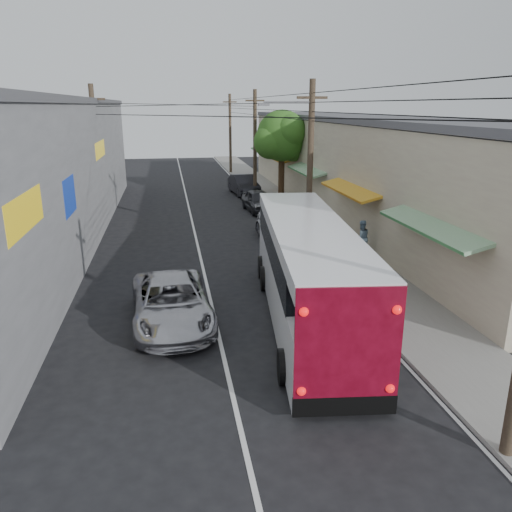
{
  "coord_description": "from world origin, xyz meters",
  "views": [
    {
      "loc": [
        -1.29,
        -9.54,
        6.87
      ],
      "look_at": [
        1.6,
        6.99,
        1.79
      ],
      "focal_mm": 35.0,
      "sensor_mm": 36.0,
      "label": 1
    }
  ],
  "objects_px": {
    "pedestrian_near": "(311,231)",
    "coach_bus": "(307,270)",
    "pedestrian_far": "(361,238)",
    "parked_suv": "(287,228)",
    "parked_car_mid": "(259,201)",
    "parked_car_far": "(244,185)",
    "jeepney": "(172,302)"
  },
  "relations": [
    {
      "from": "parked_car_mid",
      "to": "pedestrian_far",
      "type": "xyz_separation_m",
      "value": [
        2.81,
        -11.32,
        0.24
      ]
    },
    {
      "from": "parked_car_far",
      "to": "parked_suv",
      "type": "bearing_deg",
      "value": -95.52
    },
    {
      "from": "parked_car_far",
      "to": "pedestrian_near",
      "type": "relative_size",
      "value": 2.64
    },
    {
      "from": "parked_suv",
      "to": "parked_car_far",
      "type": "height_order",
      "value": "parked_suv"
    },
    {
      "from": "coach_bus",
      "to": "pedestrian_far",
      "type": "distance_m",
      "value": 7.71
    },
    {
      "from": "pedestrian_near",
      "to": "jeepney",
      "type": "bearing_deg",
      "value": 54.33
    },
    {
      "from": "parked_suv",
      "to": "jeepney",
      "type": "bearing_deg",
      "value": -129.19
    },
    {
      "from": "parked_car_mid",
      "to": "jeepney",
      "type": "bearing_deg",
      "value": -113.62
    },
    {
      "from": "pedestrian_far",
      "to": "coach_bus",
      "type": "bearing_deg",
      "value": 48.73
    },
    {
      "from": "jeepney",
      "to": "coach_bus",
      "type": "bearing_deg",
      "value": -7.8
    },
    {
      "from": "parked_car_mid",
      "to": "coach_bus",
      "type": "bearing_deg",
      "value": -99.62
    },
    {
      "from": "pedestrian_far",
      "to": "pedestrian_near",
      "type": "bearing_deg",
      "value": -41.65
    },
    {
      "from": "pedestrian_near",
      "to": "pedestrian_far",
      "type": "height_order",
      "value": "pedestrian_near"
    },
    {
      "from": "parked_car_mid",
      "to": "pedestrian_near",
      "type": "xyz_separation_m",
      "value": [
        0.8,
        -9.89,
        0.3
      ]
    },
    {
      "from": "parked_suv",
      "to": "pedestrian_far",
      "type": "distance_m",
      "value": 4.23
    },
    {
      "from": "pedestrian_far",
      "to": "jeepney",
      "type": "bearing_deg",
      "value": 27.74
    },
    {
      "from": "parked_car_mid",
      "to": "parked_suv",
      "type": "bearing_deg",
      "value": -94.46
    },
    {
      "from": "parked_suv",
      "to": "parked_car_far",
      "type": "bearing_deg",
      "value": 84.2
    },
    {
      "from": "parked_car_mid",
      "to": "pedestrian_near",
      "type": "distance_m",
      "value": 9.93
    },
    {
      "from": "coach_bus",
      "to": "pedestrian_near",
      "type": "height_order",
      "value": "coach_bus"
    },
    {
      "from": "parked_suv",
      "to": "parked_car_far",
      "type": "distance_m",
      "value": 14.91
    },
    {
      "from": "parked_car_mid",
      "to": "pedestrian_far",
      "type": "height_order",
      "value": "pedestrian_far"
    },
    {
      "from": "pedestrian_near",
      "to": "pedestrian_far",
      "type": "distance_m",
      "value": 2.46
    },
    {
      "from": "pedestrian_far",
      "to": "parked_suv",
      "type": "bearing_deg",
      "value": -54.65
    },
    {
      "from": "parked_car_mid",
      "to": "pedestrian_near",
      "type": "bearing_deg",
      "value": -89.84
    },
    {
      "from": "jeepney",
      "to": "parked_car_far",
      "type": "distance_m",
      "value": 24.76
    },
    {
      "from": "parked_suv",
      "to": "pedestrian_near",
      "type": "bearing_deg",
      "value": -71.03
    },
    {
      "from": "pedestrian_near",
      "to": "coach_bus",
      "type": "bearing_deg",
      "value": 79.8
    },
    {
      "from": "jeepney",
      "to": "parked_car_mid",
      "type": "height_order",
      "value": "jeepney"
    },
    {
      "from": "parked_suv",
      "to": "parked_car_far",
      "type": "xyz_separation_m",
      "value": [
        0.0,
        14.91,
        -0.03
      ]
    },
    {
      "from": "coach_bus",
      "to": "parked_car_far",
      "type": "relative_size",
      "value": 2.45
    },
    {
      "from": "parked_car_mid",
      "to": "parked_car_far",
      "type": "xyz_separation_m",
      "value": [
        0.0,
        6.75,
        0.07
      ]
    }
  ]
}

